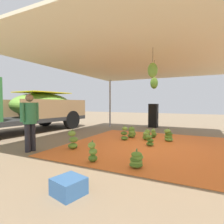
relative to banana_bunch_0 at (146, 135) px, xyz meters
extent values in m
plane|color=#7F6B51|center=(-0.83, 2.73, -0.20)|extent=(40.00, 40.00, 0.00)
cube|color=orange|center=(-0.83, -0.27, -0.19)|extent=(5.21, 5.16, 0.01)
cylinder|color=#9EA0A5|center=(2.97, 3.03, 1.19)|extent=(0.10, 0.10, 2.77)
cube|color=beige|center=(-0.83, -0.27, 2.60)|extent=(8.00, 7.00, 0.06)
cylinder|color=#4C422D|center=(-2.31, -0.74, 2.40)|extent=(0.01, 0.01, 0.35)
ellipsoid|color=#6B9E38|center=(-2.31, -0.74, 2.02)|extent=(0.24, 0.24, 0.36)
cylinder|color=#4C422D|center=(-1.01, -0.49, 2.31)|extent=(0.01, 0.01, 0.51)
ellipsoid|color=#518428|center=(-1.01, -0.49, 1.86)|extent=(0.24, 0.24, 0.36)
ellipsoid|color=#477523|center=(-0.01, 0.01, -0.11)|extent=(0.34, 0.34, 0.16)
ellipsoid|color=#518428|center=(-0.01, 0.01, -0.03)|extent=(0.35, 0.35, 0.16)
ellipsoid|color=#75A83D|center=(-0.02, 0.00, 0.05)|extent=(0.30, 0.30, 0.16)
ellipsoid|color=#6B9E38|center=(0.04, -0.03, 0.13)|extent=(0.27, 0.27, 0.16)
cylinder|color=olive|center=(0.01, -0.01, 0.19)|extent=(0.04, 0.04, 0.12)
ellipsoid|color=#477523|center=(0.20, 0.68, -0.11)|extent=(0.32, 0.32, 0.16)
ellipsoid|color=#6B9E38|center=(0.21, 0.64, -0.04)|extent=(0.40, 0.40, 0.16)
ellipsoid|color=#6B9E38|center=(0.21, 0.66, 0.03)|extent=(0.35, 0.35, 0.16)
ellipsoid|color=#518428|center=(0.24, 0.69, 0.10)|extent=(0.37, 0.37, 0.16)
ellipsoid|color=#6B9E38|center=(0.24, 0.68, 0.17)|extent=(0.35, 0.35, 0.16)
cylinder|color=olive|center=(0.21, 0.67, 0.23)|extent=(0.04, 0.04, 0.12)
ellipsoid|color=#477523|center=(-3.08, 0.50, -0.10)|extent=(0.24, 0.24, 0.16)
ellipsoid|color=#6B9E38|center=(-3.05, 0.51, 0.05)|extent=(0.27, 0.27, 0.16)
ellipsoid|color=#75A83D|center=(-3.06, 0.54, 0.20)|extent=(0.22, 0.22, 0.16)
cylinder|color=olive|center=(-3.05, 0.52, 0.26)|extent=(0.04, 0.04, 0.12)
ellipsoid|color=#518428|center=(-0.39, 0.75, -0.11)|extent=(0.37, 0.37, 0.15)
ellipsoid|color=#477523|center=(-0.38, 0.78, 0.07)|extent=(0.34, 0.34, 0.15)
ellipsoid|color=#75A83D|center=(-0.39, 0.74, 0.25)|extent=(0.32, 0.32, 0.15)
cylinder|color=olive|center=(-0.37, 0.75, 0.31)|extent=(0.04, 0.04, 0.12)
ellipsoid|color=#477523|center=(0.55, -0.13, -0.12)|extent=(0.31, 0.31, 0.12)
ellipsoid|color=#518428|center=(0.54, -0.18, -0.05)|extent=(0.29, 0.29, 0.12)
ellipsoid|color=#6B9E38|center=(0.56, -0.15, 0.02)|extent=(0.22, 0.22, 0.12)
ellipsoid|color=#75A83D|center=(0.54, -0.14, 0.10)|extent=(0.21, 0.21, 0.12)
cylinder|color=olive|center=(0.54, -0.15, 0.16)|extent=(0.04, 0.04, 0.12)
ellipsoid|color=#6B9E38|center=(0.12, -0.81, -0.11)|extent=(0.32, 0.32, 0.15)
ellipsoid|color=#60932D|center=(0.13, -0.79, -0.01)|extent=(0.38, 0.38, 0.15)
ellipsoid|color=#477523|center=(0.13, -0.80, 0.09)|extent=(0.38, 0.38, 0.15)
ellipsoid|color=#75A83D|center=(0.10, -0.76, 0.19)|extent=(0.32, 0.32, 0.15)
cylinder|color=olive|center=(0.11, -0.79, 0.25)|extent=(0.04, 0.04, 0.12)
ellipsoid|color=#477523|center=(-0.90, -0.36, -0.12)|extent=(0.34, 0.34, 0.13)
ellipsoid|color=#477523|center=(-0.89, -0.36, -0.01)|extent=(0.28, 0.28, 0.13)
ellipsoid|color=#518428|center=(-0.90, -0.32, 0.11)|extent=(0.25, 0.25, 0.13)
cylinder|color=olive|center=(-0.89, -0.34, 0.17)|extent=(0.04, 0.04, 0.12)
ellipsoid|color=#477523|center=(-3.00, -0.56, -0.13)|extent=(0.39, 0.39, 0.12)
ellipsoid|color=#75A83D|center=(-2.95, -0.55, -0.07)|extent=(0.30, 0.30, 0.12)
ellipsoid|color=#477523|center=(-2.97, -0.55, -0.01)|extent=(0.36, 0.36, 0.12)
ellipsoid|color=#6B9E38|center=(-2.96, -0.58, 0.04)|extent=(0.25, 0.25, 0.12)
ellipsoid|color=#518428|center=(-3.00, -0.57, 0.10)|extent=(0.24, 0.24, 0.12)
cylinder|color=olive|center=(-2.98, -0.56, 0.16)|extent=(0.04, 0.04, 0.12)
ellipsoid|color=#60932D|center=(-2.29, 1.71, -0.10)|extent=(0.35, 0.35, 0.17)
ellipsoid|color=#6B9E38|center=(-2.27, 1.70, 0.10)|extent=(0.33, 0.33, 0.17)
ellipsoid|color=#75A83D|center=(-2.31, 1.73, 0.29)|extent=(0.33, 0.33, 0.17)
cylinder|color=olive|center=(-2.28, 1.72, 0.35)|extent=(0.04, 0.04, 0.12)
cube|color=#2D2D2D|center=(-0.82, 5.92, 0.40)|extent=(6.71, 3.13, 0.20)
cube|color=#99754C|center=(0.28, 4.60, 0.95)|extent=(4.01, 0.50, 0.90)
cube|color=#99754C|center=(0.53, 6.98, 0.95)|extent=(4.01, 0.50, 0.90)
cube|color=#99754C|center=(2.37, 5.59, 0.95)|extent=(0.34, 2.47, 0.90)
ellipsoid|color=#6B9E38|center=(0.40, 5.79, 1.13)|extent=(3.74, 2.43, 1.26)
cube|color=yellow|center=(0.40, 5.79, 1.78)|extent=(2.60, 2.12, 0.04)
cylinder|color=black|center=(1.25, 4.56, 0.30)|extent=(1.02, 0.38, 1.00)
cylinder|color=black|center=(1.49, 6.82, 0.30)|extent=(1.02, 0.38, 1.00)
cylinder|color=#26262D|center=(-3.14, 2.67, 0.21)|extent=(0.15, 0.15, 0.82)
cylinder|color=#26262D|center=(-2.95, 2.67, 0.21)|extent=(0.15, 0.15, 0.82)
cylinder|color=#337A4C|center=(-3.04, 2.67, 0.93)|extent=(0.38, 0.38, 0.62)
cylinder|color=#337A4C|center=(-3.29, 2.67, 0.97)|extent=(0.12, 0.12, 0.55)
cylinder|color=#337A4C|center=(-2.80, 2.67, 0.97)|extent=(0.12, 0.12, 0.55)
sphere|color=#936B4C|center=(-3.04, 2.67, 1.37)|extent=(0.22, 0.22, 0.22)
cube|color=black|center=(3.78, 0.59, 0.17)|extent=(0.48, 0.51, 0.73)
cylinder|color=#383838|center=(3.78, 0.34, 0.17)|extent=(0.29, 0.04, 0.29)
cube|color=black|center=(3.78, 0.59, 0.86)|extent=(0.48, 0.51, 0.65)
cylinder|color=#383838|center=(3.78, 0.34, 0.86)|extent=(0.29, 0.04, 0.29)
cube|color=#335B8E|center=(-4.55, 0.02, -0.07)|extent=(0.52, 0.53, 0.26)
camera|label=1|loc=(-6.70, -1.75, 1.22)|focal=28.69mm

